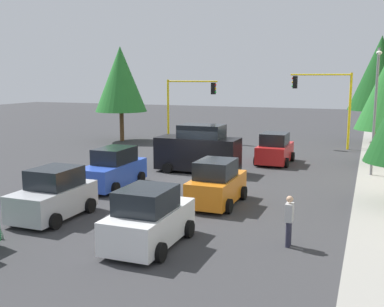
{
  "coord_description": "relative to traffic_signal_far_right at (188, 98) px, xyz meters",
  "views": [
    {
      "loc": [
        22.67,
        8.99,
        5.49
      ],
      "look_at": [
        -1.23,
        -0.3,
        1.2
      ],
      "focal_mm": 43.04,
      "sensor_mm": 36.0,
      "label": 1
    }
  ],
  "objects": [
    {
      "name": "ground_plane",
      "position": [
        14.0,
        5.63,
        -3.73
      ],
      "size": [
        120.0,
        120.0,
        0.0
      ],
      "primitive_type": "plane",
      "color": "#353538"
    },
    {
      "name": "traffic_signal_far_right",
      "position": [
        0.0,
        0.0,
        0.0
      ],
      "size": [
        0.36,
        4.59,
        5.25
      ],
      "color": "yellow",
      "rests_on": "ground"
    },
    {
      "name": "traffic_signal_far_left",
      "position": [
        0.0,
        11.34,
        0.36
      ],
      "size": [
        0.36,
        4.59,
        5.79
      ],
      "color": "yellow",
      "rests_on": "ground"
    },
    {
      "name": "street_lamp_curbside",
      "position": [
        10.39,
        14.83,
        0.61
      ],
      "size": [
        2.15,
        0.28,
        7.0
      ],
      "color": "slate",
      "rests_on": "ground"
    },
    {
      "name": "tree_roadside_far",
      "position": [
        -4.0,
        15.13,
        2.02
      ],
      "size": [
        4.78,
        4.78,
        8.75
      ],
      "color": "brown",
      "rests_on": "ground"
    },
    {
      "name": "tree_opposite_side",
      "position": [
        2.0,
        -5.37,
        1.55
      ],
      "size": [
        4.39,
        4.39,
        8.04
      ],
      "color": "brown",
      "rests_on": "ground"
    },
    {
      "name": "delivery_van_black",
      "position": [
        12.0,
        5.42,
        -2.45
      ],
      "size": [
        2.22,
        4.8,
        2.77
      ],
      "color": "black",
      "rests_on": "ground"
    },
    {
      "name": "car_silver",
      "position": [
        22.34,
        3.22,
        -2.84
      ],
      "size": [
        3.62,
        2.1,
        1.98
      ],
      "color": "#B2B5BA",
      "rests_on": "ground"
    },
    {
      "name": "car_red",
      "position": [
        7.73,
        9.05,
        -2.84
      ],
      "size": [
        3.73,
        2.12,
        1.98
      ],
      "color": "red",
      "rests_on": "ground"
    },
    {
      "name": "car_orange",
      "position": [
        18.19,
        8.58,
        -2.84
      ],
      "size": [
        3.72,
        1.99,
        1.98
      ],
      "color": "orange",
      "rests_on": "ground"
    },
    {
      "name": "car_blue",
      "position": [
        17.02,
        2.74,
        -2.84
      ],
      "size": [
        4.2,
        2.01,
        1.98
      ],
      "color": "blue",
      "rests_on": "ground"
    },
    {
      "name": "car_white",
      "position": [
        23.71,
        8.06,
        -2.84
      ],
      "size": [
        3.75,
        2.08,
        1.98
      ],
      "color": "white",
      "rests_on": "ground"
    },
    {
      "name": "pedestrian_crossing",
      "position": [
        22.14,
        12.35,
        -2.82
      ],
      "size": [
        0.4,
        0.24,
        1.7
      ],
      "color": "#262638",
      "rests_on": "ground"
    }
  ]
}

